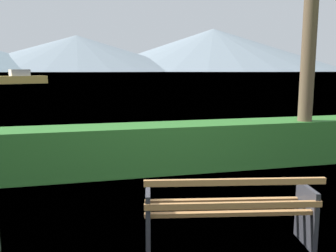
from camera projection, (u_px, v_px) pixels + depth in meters
ground_plane at (227, 245)px, 4.07m from camera, size 1400.00×1400.00×0.00m
water_surface at (79, 73)px, 297.66m from camera, size 620.00×620.00×0.00m
park_bench at (229, 211)px, 3.95m from camera, size 1.93×0.91×0.87m
hedge_row at (162, 147)px, 7.06m from camera, size 10.89×0.90×0.91m
fishing_boat_near at (20, 79)px, 52.78m from camera, size 7.72×5.08×2.06m
distant_hills at (104, 51)px, 559.61m from camera, size 864.13×484.65×72.65m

